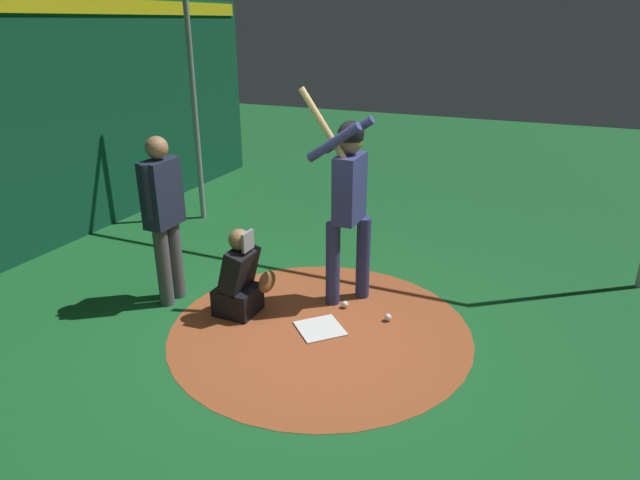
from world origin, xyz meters
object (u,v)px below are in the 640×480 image
object	(u,v)px
baseball_1	(237,307)
batter	(348,194)
catcher	(241,281)
home_plate	(320,328)
baseball_2	(345,304)
baseball_0	(388,317)
umpire	(164,212)

from	to	relation	value
baseball_1	batter	bearing A→B (deg)	35.50
catcher	home_plate	bearing A→B (deg)	0.84
catcher	baseball_2	xyz separation A→B (m)	(0.94, 0.51, -0.32)
home_plate	catcher	bearing A→B (deg)	-179.16
home_plate	baseball_2	size ratio (longest dim) A/B	5.68
home_plate	baseball_0	size ratio (longest dim) A/B	5.68
batter	baseball_2	distance (m)	1.17
home_plate	catcher	xyz separation A→B (m)	(-0.87, -0.01, 0.35)
home_plate	baseball_0	bearing A→B (deg)	36.78
batter	baseball_0	size ratio (longest dim) A/B	30.34
catcher	baseball_0	xyz separation A→B (m)	(1.44, 0.43, -0.32)
home_plate	baseball_0	distance (m)	0.70
home_plate	baseball_1	bearing A→B (deg)	179.57
umpire	baseball_2	xyz separation A→B (m)	(1.78, 0.57, -0.97)
catcher	umpire	distance (m)	1.06
batter	baseball_1	size ratio (longest dim) A/B	30.34
home_plate	baseball_1	world-z (taller)	baseball_1
umpire	batter	bearing A→B (deg)	23.70
baseball_1	baseball_2	bearing A→B (deg)	25.98
umpire	baseball_0	size ratio (longest dim) A/B	24.13
home_plate	catcher	world-z (taller)	catcher
batter	catcher	size ratio (longest dim) A/B	2.41
baseball_1	baseball_2	size ratio (longest dim) A/B	1.00
baseball_0	baseball_2	world-z (taller)	same
umpire	baseball_1	size ratio (longest dim) A/B	24.13
baseball_1	home_plate	bearing A→B (deg)	-0.43
batter	catcher	distance (m)	1.40
baseball_1	baseball_0	bearing A→B (deg)	15.36
home_plate	umpire	size ratio (longest dim) A/B	0.24
catcher	umpire	world-z (taller)	umpire
baseball_0	baseball_1	distance (m)	1.57
home_plate	baseball_2	distance (m)	0.51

